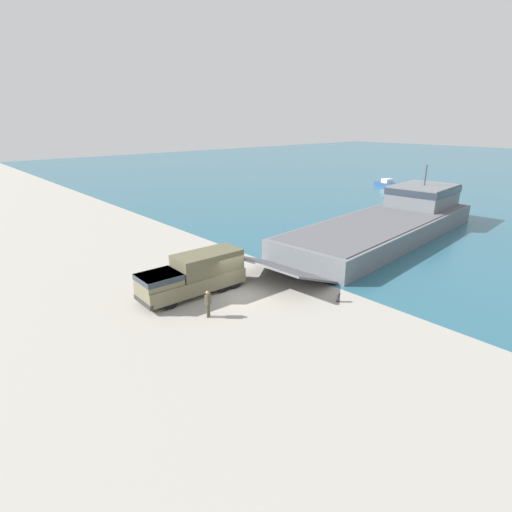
{
  "coord_description": "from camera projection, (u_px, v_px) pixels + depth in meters",
  "views": [
    {
      "loc": [
        20.67,
        -16.95,
        12.02
      ],
      "look_at": [
        -1.63,
        2.87,
        1.78
      ],
      "focal_mm": 28.0,
      "sensor_mm": 36.0,
      "label": 1
    }
  ],
  "objects": [
    {
      "name": "ground_plane",
      "position": [
        241.0,
        293.0,
        29.17
      ],
      "size": [
        240.0,
        240.0,
        0.0
      ],
      "primitive_type": "plane",
      "color": "#9E998E"
    },
    {
      "name": "moored_boat_a",
      "position": [
        388.0,
        184.0,
        75.36
      ],
      "size": [
        5.66,
        3.67,
        1.39
      ],
      "rotation": [
        0.0,
        0.0,
        4.43
      ],
      "color": "navy",
      "rests_on": "ground_plane"
    },
    {
      "name": "landing_craft",
      "position": [
        393.0,
        220.0,
        43.77
      ],
      "size": [
        10.8,
        34.02,
        6.91
      ],
      "rotation": [
        0.0,
        0.0,
        0.08
      ],
      "color": "slate",
      "rests_on": "ground_plane"
    },
    {
      "name": "mooring_bollard",
      "position": [
        338.0,
        297.0,
        27.62
      ],
      "size": [
        0.28,
        0.28,
        0.72
      ],
      "color": "#333338",
      "rests_on": "ground_plane"
    },
    {
      "name": "military_truck",
      "position": [
        194.0,
        275.0,
        28.58
      ],
      "size": [
        2.74,
        7.9,
        2.92
      ],
      "rotation": [
        0.0,
        0.0,
        -1.6
      ],
      "color": "#6B664C",
      "rests_on": "ground_plane"
    },
    {
      "name": "soldier_on_ramp",
      "position": [
        208.0,
        302.0,
        25.3
      ],
      "size": [
        0.4,
        0.5,
        1.81
      ],
      "rotation": [
        0.0,
        0.0,
        3.56
      ],
      "color": "#4C4738",
      "rests_on": "ground_plane"
    }
  ]
}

